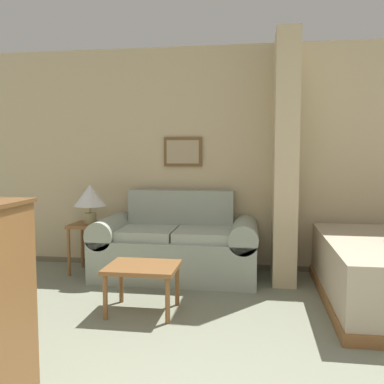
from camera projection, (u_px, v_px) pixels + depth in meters
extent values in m
cube|color=#CCB78E|center=(215.00, 159.00, 5.05)|extent=(6.74, 0.12, 2.60)
cube|color=#70644E|center=(214.00, 266.00, 5.10)|extent=(6.74, 0.02, 0.06)
cube|color=brown|center=(183.00, 152.00, 5.03)|extent=(0.45, 0.02, 0.34)
cube|color=tan|center=(183.00, 152.00, 5.01)|extent=(0.38, 0.01, 0.27)
cube|color=#CCB78E|center=(285.00, 159.00, 4.54)|extent=(0.24, 0.69, 2.60)
cube|color=#99A393|center=(176.00, 257.00, 4.70)|extent=(1.22, 0.84, 0.45)
cube|color=#99A393|center=(181.00, 211.00, 4.97)|extent=(1.22, 0.20, 0.49)
cube|color=#99A393|center=(111.00, 255.00, 4.81)|extent=(0.27, 0.84, 0.45)
cylinder|color=#99A393|center=(111.00, 230.00, 4.78)|extent=(0.30, 0.84, 0.30)
cube|color=#99A393|center=(244.00, 260.00, 4.58)|extent=(0.27, 0.84, 0.45)
cylinder|color=#99A393|center=(245.00, 234.00, 4.56)|extent=(0.30, 0.84, 0.30)
cube|color=#AAB5A4|center=(148.00, 233.00, 4.67)|extent=(0.59, 0.60, 0.10)
cube|color=#AAB5A4|center=(203.00, 234.00, 4.58)|extent=(0.59, 0.60, 0.10)
cube|color=brown|center=(143.00, 267.00, 3.65)|extent=(0.60, 0.50, 0.04)
cylinder|color=brown|center=(105.00, 297.00, 3.51)|extent=(0.04, 0.04, 0.38)
cylinder|color=brown|center=(168.00, 300.00, 3.43)|extent=(0.04, 0.04, 0.38)
cylinder|color=brown|center=(121.00, 282.00, 3.92)|extent=(0.04, 0.04, 0.38)
cylinder|color=brown|center=(177.00, 285.00, 3.84)|extent=(0.04, 0.04, 0.38)
cube|color=brown|center=(90.00, 225.00, 4.87)|extent=(0.43, 0.43, 0.04)
cylinder|color=brown|center=(69.00, 253.00, 4.75)|extent=(0.04, 0.04, 0.53)
cylinder|color=brown|center=(101.00, 254.00, 4.69)|extent=(0.04, 0.04, 0.53)
cylinder|color=brown|center=(82.00, 246.00, 5.11)|extent=(0.04, 0.04, 0.53)
cylinder|color=brown|center=(112.00, 247.00, 5.05)|extent=(0.04, 0.04, 0.53)
cylinder|color=tan|center=(90.00, 218.00, 4.87)|extent=(0.14, 0.14, 0.12)
cylinder|color=tan|center=(90.00, 209.00, 4.86)|extent=(0.02, 0.02, 0.08)
cone|color=silver|center=(90.00, 195.00, 4.84)|extent=(0.36, 0.36, 0.24)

